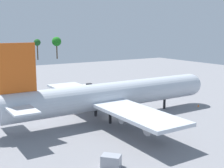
% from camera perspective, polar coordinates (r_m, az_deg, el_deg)
% --- Properties ---
extents(ground_plane, '(236.02, 236.02, 0.00)m').
position_cam_1_polar(ground_plane, '(75.05, 0.00, -6.40)').
color(ground_plane, gray).
extents(cargo_airplane, '(59.01, 50.41, 18.89)m').
position_cam_1_polar(cargo_airplane, '(73.55, -0.10, -2.20)').
color(cargo_airplane, silver).
rests_on(cargo_airplane, ground_plane).
extents(baggage_tug, '(3.80, 4.28, 2.26)m').
position_cam_1_polar(baggage_tug, '(104.00, 8.19, -1.18)').
color(baggage_tug, silver).
rests_on(baggage_tug, ground_plane).
extents(catering_truck, '(3.61, 4.94, 2.48)m').
position_cam_1_polar(catering_truck, '(98.10, -0.01, -1.71)').
color(catering_truck, white).
rests_on(catering_truck, ground_plane).
extents(pushback_tractor, '(2.43, 4.40, 2.60)m').
position_cam_1_polar(pushback_tractor, '(109.40, -4.63, -0.48)').
color(pushback_tractor, '#333338').
rests_on(pushback_tractor, ground_plane).
extents(cargo_container_fore, '(3.50, 3.58, 1.94)m').
position_cam_1_polar(cargo_container_fore, '(49.39, -0.17, -14.30)').
color(cargo_container_fore, '#999EA8').
rests_on(cargo_container_fore, ground_plane).
extents(safety_cone_nose, '(0.51, 0.51, 0.73)m').
position_cam_1_polar(safety_cone_nose, '(89.03, 15.96, -3.89)').
color(safety_cone_nose, orange).
rests_on(safety_cone_nose, ground_plane).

